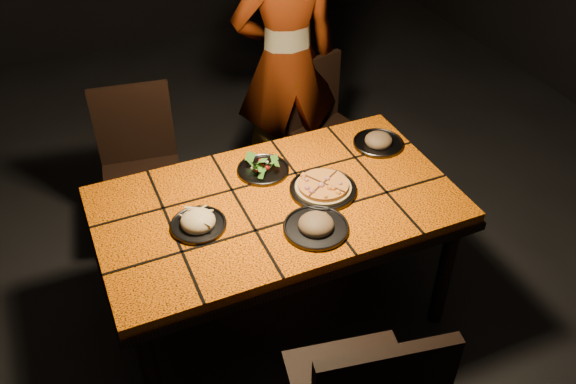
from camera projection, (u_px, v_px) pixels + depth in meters
name	position (u px, v px, depth m)	size (l,w,h in m)	color
room_shell	(274.00, 45.00, 2.26)	(6.04, 7.04, 3.08)	black
dining_table	(277.00, 214.00, 2.78)	(1.62, 0.92, 0.75)	orange
chair_far_left	(140.00, 159.00, 3.34)	(0.48, 0.48, 0.93)	black
chair_far_right	(323.00, 120.00, 3.73)	(0.48, 0.48, 0.87)	black
diner	(286.00, 62.00, 3.54)	(0.63, 0.41, 1.73)	brown
plate_pizza	(323.00, 188.00, 2.77)	(0.35, 0.35, 0.04)	#36363B
plate_pasta	(198.00, 223.00, 2.58)	(0.24, 0.24, 0.08)	#36363B
plate_salad	(263.00, 167.00, 2.88)	(0.25, 0.25, 0.07)	#36363B
plate_mushroom_a	(316.00, 225.00, 2.56)	(0.28, 0.28, 0.09)	#36363B
plate_mushroom_b	(378.00, 141.00, 3.06)	(0.25, 0.25, 0.08)	#36363B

